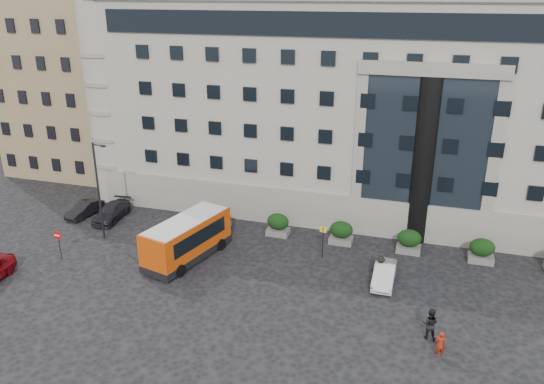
{
  "coord_description": "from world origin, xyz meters",
  "views": [
    {
      "loc": [
        12.3,
        -29.88,
        18.81
      ],
      "look_at": [
        1.7,
        4.52,
        5.0
      ],
      "focal_mm": 35.0,
      "sensor_mm": 36.0,
      "label": 1
    }
  ],
  "objects": [
    {
      "name": "parked_car_c",
      "position": [
        -13.57,
        6.56,
        0.67
      ],
      "size": [
        2.27,
        4.78,
        1.35
      ],
      "primitive_type": "imported",
      "rotation": [
        0.0,
        0.0,
        0.08
      ],
      "color": "black",
      "rests_on": "ground"
    },
    {
      "name": "minibus",
      "position": [
        -4.05,
        1.91,
        1.72
      ],
      "size": [
        4.33,
        7.9,
        3.13
      ],
      "rotation": [
        0.0,
        0.0,
        -0.24
      ],
      "color": "#C64109",
      "rests_on": "ground"
    },
    {
      "name": "parked_car_b",
      "position": [
        -16.25,
        6.49,
        0.62
      ],
      "size": [
        1.78,
        3.93,
        1.25
      ],
      "primitive_type": "imported",
      "rotation": [
        0.0,
        0.0,
        -0.12
      ],
      "color": "black",
      "rests_on": "ground"
    },
    {
      "name": "apartment_near",
      "position": [
        -24.0,
        20.0,
        10.0
      ],
      "size": [
        14.0,
        14.0,
        20.0
      ],
      "primitive_type": "cube",
      "color": "#8A7450",
      "rests_on": "ground"
    },
    {
      "name": "hedge_d",
      "position": [
        11.6,
        7.8,
        0.93
      ],
      "size": [
        1.8,
        1.26,
        1.84
      ],
      "color": "#60605D",
      "rests_on": "ground"
    },
    {
      "name": "bus_stop_sign",
      "position": [
        5.5,
        5.0,
        1.73
      ],
      "size": [
        0.5,
        0.08,
        2.52
      ],
      "color": "#262628",
      "rests_on": "ground"
    },
    {
      "name": "hedge_b",
      "position": [
        1.2,
        7.8,
        0.93
      ],
      "size": [
        1.8,
        1.26,
        1.84
      ],
      "color": "#60605D",
      "rests_on": "ground"
    },
    {
      "name": "no_entry_sign",
      "position": [
        -13.0,
        -1.04,
        1.65
      ],
      "size": [
        0.64,
        0.16,
        2.32
      ],
      "color": "#262628",
      "rests_on": "ground"
    },
    {
      "name": "ground",
      "position": [
        0.0,
        0.0,
        0.0
      ],
      "size": [
        120.0,
        120.0,
        0.0
      ],
      "primitive_type": "plane",
      "color": "black",
      "rests_on": "ground"
    },
    {
      "name": "parked_car_d",
      "position": [
        -14.67,
        13.57,
        0.7
      ],
      "size": [
        2.89,
        5.26,
        1.4
      ],
      "primitive_type": "imported",
      "rotation": [
        0.0,
        0.0,
        -0.12
      ],
      "color": "black",
      "rests_on": "ground"
    },
    {
      "name": "pedestrian_a",
      "position": [
        14.0,
        -4.39,
        0.8
      ],
      "size": [
        0.66,
        0.53,
        1.6
      ],
      "primitive_type": "imported",
      "rotation": [
        0.0,
        0.0,
        3.42
      ],
      "color": "maroon",
      "rests_on": "ground"
    },
    {
      "name": "white_taxi",
      "position": [
        10.29,
        2.65,
        0.65
      ],
      "size": [
        1.4,
        3.97,
        1.31
      ],
      "primitive_type": "imported",
      "rotation": [
        0.0,
        0.0,
        0.0
      ],
      "color": "silver",
      "rests_on": "ground"
    },
    {
      "name": "hedge_a",
      "position": [
        -4.0,
        7.8,
        0.93
      ],
      "size": [
        1.8,
        1.26,
        1.84
      ],
      "color": "#60605D",
      "rests_on": "ground"
    },
    {
      "name": "red_truck",
      "position": [
        -13.89,
        17.53,
        1.55
      ],
      "size": [
        3.13,
        5.85,
        3.02
      ],
      "rotation": [
        0.0,
        0.0,
        -0.11
      ],
      "color": "maroon",
      "rests_on": "ground"
    },
    {
      "name": "pedestrian_b",
      "position": [
        13.41,
        -2.87,
        0.97
      ],
      "size": [
        1.02,
        0.83,
        1.94
      ],
      "primitive_type": "imported",
      "rotation": [
        0.0,
        0.0,
        3.03
      ],
      "color": "black",
      "rests_on": "ground"
    },
    {
      "name": "civic_building",
      "position": [
        6.0,
        22.0,
        9.0
      ],
      "size": [
        44.0,
        24.0,
        18.0
      ],
      "primitive_type": "cube",
      "color": "#A29C8F",
      "rests_on": "ground"
    },
    {
      "name": "pedestrian_c",
      "position": [
        9.94,
        3.07,
        0.87
      ],
      "size": [
        1.25,
        0.9,
        1.74
      ],
      "primitive_type": "imported",
      "rotation": [
        0.0,
        0.0,
        3.39
      ],
      "color": "black",
      "rests_on": "ground"
    },
    {
      "name": "apartment_far",
      "position": [
        -27.0,
        38.0,
        11.0
      ],
      "size": [
        13.0,
        13.0,
        22.0
      ],
      "primitive_type": "cube",
      "color": "brown",
      "rests_on": "ground"
    },
    {
      "name": "street_lamp",
      "position": [
        -11.94,
        3.0,
        4.37
      ],
      "size": [
        1.16,
        0.18,
        8.0
      ],
      "color": "#262628",
      "rests_on": "ground"
    },
    {
      "name": "entrance_column",
      "position": [
        12.0,
        10.3,
        6.5
      ],
      "size": [
        1.8,
        1.8,
        13.0
      ],
      "primitive_type": "cylinder",
      "color": "black",
      "rests_on": "ground"
    },
    {
      "name": "hedge_c",
      "position": [
        6.4,
        7.8,
        0.93
      ],
      "size": [
        1.8,
        1.26,
        1.84
      ],
      "color": "#60605D",
      "rests_on": "ground"
    },
    {
      "name": "hedge_e",
      "position": [
        16.8,
        7.8,
        0.93
      ],
      "size": [
        1.8,
        1.26,
        1.84
      ],
      "color": "#60605D",
      "rests_on": "ground"
    }
  ]
}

